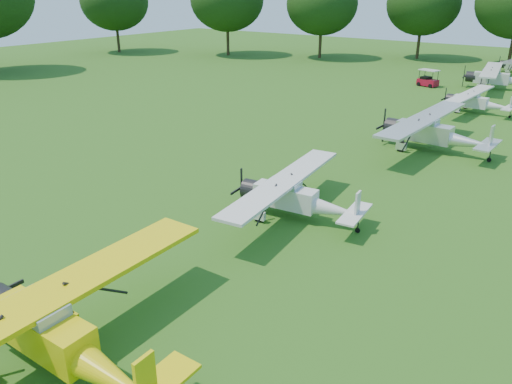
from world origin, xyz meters
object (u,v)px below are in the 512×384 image
aircraft_2 (54,333)px  aircraft_5 (476,101)px  aircraft_3 (295,195)px  aircraft_6 (497,77)px  golf_cart (428,81)px  aircraft_4 (433,131)px

aircraft_2 → aircraft_5: size_ratio=1.28×
aircraft_3 → aircraft_2: bearing=-96.5°
aircraft_5 → aircraft_6: size_ratio=0.81×
aircraft_2 → golf_cart: aircraft_2 is taller
aircraft_4 → aircraft_3: bearing=-95.2°
aircraft_5 → golf_cart: size_ratio=3.99×
aircraft_3 → aircraft_5: aircraft_3 is taller
aircraft_2 → aircraft_3: bearing=88.9°
aircraft_4 → aircraft_5: bearing=94.0°
aircraft_2 → aircraft_5: (1.30, 39.51, -0.31)m
aircraft_3 → aircraft_6: bearing=82.6°
aircraft_6 → aircraft_5: bearing=-93.9°
aircraft_5 → golf_cart: (-7.36, 9.78, -0.47)m
aircraft_3 → aircraft_5: bearing=80.3°
aircraft_2 → aircraft_3: 12.53m
aircraft_5 → aircraft_6: (-0.99, 12.38, 0.24)m
aircraft_2 → aircraft_5: 39.53m
aircraft_4 → aircraft_5: size_ratio=1.29×
aircraft_4 → aircraft_6: (-1.43, 25.23, -0.07)m
aircraft_5 → golf_cart: aircraft_5 is taller
aircraft_2 → aircraft_4: (1.74, 26.65, 0.00)m
aircraft_4 → aircraft_2: bearing=-91.7°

